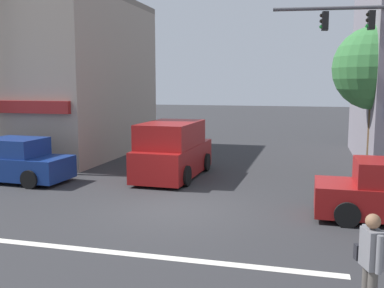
# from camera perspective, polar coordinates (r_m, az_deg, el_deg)

# --- Properties ---
(ground_plane) EXTENTS (120.00, 120.00, 0.00)m
(ground_plane) POSITION_cam_1_polar(r_m,az_deg,el_deg) (12.89, -2.40, -8.22)
(ground_plane) COLOR #2B2B2D
(lane_marking_stripe) EXTENTS (9.00, 0.24, 0.01)m
(lane_marking_stripe) POSITION_cam_1_polar(r_m,az_deg,el_deg) (9.78, -8.67, -13.56)
(lane_marking_stripe) COLOR silver
(lane_marking_stripe) RESTS_ON ground
(building_left_block) EXTENTS (10.92, 9.43, 7.74)m
(building_left_block) POSITION_cam_1_polar(r_m,az_deg,el_deg) (24.93, -20.36, 8.00)
(building_left_block) COLOR gray
(building_left_block) RESTS_ON ground
(street_tree) EXTENTS (3.02, 3.02, 5.60)m
(street_tree) POSITION_cam_1_polar(r_m,az_deg,el_deg) (17.58, 22.27, 8.84)
(street_tree) COLOR #4C3823
(street_tree) RESTS_ON ground
(van_approaching_near) EXTENTS (2.10, 4.63, 2.11)m
(van_approaching_near) POSITION_cam_1_polar(r_m,az_deg,el_deg) (16.96, -2.44, -0.89)
(van_approaching_near) COLOR maroon
(van_approaching_near) RESTS_ON ground
(sedan_parked_curbside) EXTENTS (4.17, 2.02, 1.58)m
(sedan_parked_curbside) POSITION_cam_1_polar(r_m,az_deg,el_deg) (17.50, -21.59, -2.13)
(sedan_parked_curbside) COLOR navy
(sedan_parked_curbside) RESTS_ON ground
(pedestrian_foreground_with_bag) EXTENTS (0.38, 0.69, 1.67)m
(pedestrian_foreground_with_bag) POSITION_cam_1_polar(r_m,az_deg,el_deg) (7.29, 21.70, -13.63)
(pedestrian_foreground_with_bag) COLOR #4C4742
(pedestrian_foreground_with_bag) RESTS_ON ground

